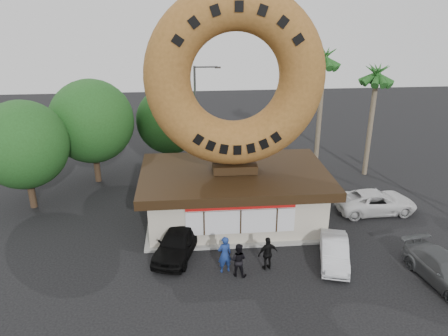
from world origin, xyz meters
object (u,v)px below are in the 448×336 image
donut_shop (234,194)px  person_center (238,260)px  person_left (225,254)px  car_silver (334,252)px  car_grey (444,270)px  person_right (268,253)px  giant_donut (235,78)px  street_lamp (197,111)px  car_black (178,241)px  car_white (376,202)px

donut_shop → person_center: donut_shop is taller
person_left → person_center: 0.75m
car_silver → car_grey: car_grey is taller
person_center → person_right: 1.61m
giant_donut → person_right: (1.11, -5.33, -7.91)m
street_lamp → person_left: street_lamp is taller
car_black → car_white: car_black is taller
car_grey → car_white: 7.48m
car_black → person_left: bearing=-20.0°
car_grey → car_white: size_ratio=0.92×
person_left → person_center: (0.64, -0.38, -0.11)m
person_left → car_grey: (10.54, -1.85, -0.31)m
car_silver → donut_shop: bearing=148.2°
donut_shop → person_left: bearing=-101.5°
car_black → car_grey: bearing=2.0°
giant_donut → person_center: bearing=-94.5°
donut_shop → person_right: size_ratio=6.13×
person_center → street_lamp: bearing=-65.3°
donut_shop → car_white: (9.18, 0.31, -1.05)m
donut_shop → person_right: (1.11, -5.31, -0.85)m
person_center → car_white: size_ratio=0.35×
donut_shop → car_white: donut_shop is taller
person_left → car_silver: bearing=167.5°
person_right → car_black: size_ratio=0.41×
person_left → person_right: bearing=165.1°
car_grey → person_center: bearing=161.3°
person_center → person_right: person_right is taller
car_white → person_center: bearing=120.3°
car_black → car_white: (12.62, 3.79, -0.05)m
person_right → car_grey: bearing=151.1°
person_right → person_left: bearing=-15.9°
car_black → car_silver: size_ratio=1.16×
person_center → car_grey: 10.01m
person_right → car_black: (-4.56, 1.82, -0.15)m
car_silver → car_white: (4.49, 5.34, 0.08)m
giant_donut → street_lamp: bearing=100.5°
car_grey → car_silver: bearing=145.6°
person_center → car_grey: size_ratio=0.38×
donut_shop → person_center: (-0.45, -5.70, -0.88)m
car_black → giant_donut: bearing=63.4°
car_grey → car_black: bearing=153.8°
donut_shop → person_left: (-1.09, -5.32, -0.76)m
car_grey → person_right: bearing=157.2°
donut_shop → giant_donut: size_ratio=1.12×
person_right → giant_donut: bearing=-94.5°
person_right → car_white: bearing=-161.4°
giant_donut → person_center: size_ratio=5.63×
person_center → person_right: size_ratio=0.98×
street_lamp → giant_donut: bearing=-79.5°
giant_donut → street_lamp: giant_donut is taller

